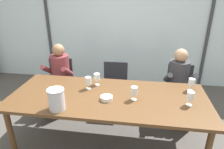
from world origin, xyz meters
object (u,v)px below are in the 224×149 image
at_px(person_charcoal_jacket, 179,81).
at_px(wine_glass_by_left_taster, 192,83).
at_px(ice_bucket_primary, 56,99).
at_px(person_maroon_top, 59,74).
at_px(dining_table, 108,100).
at_px(tasting_bowl, 107,98).
at_px(chair_center, 179,86).
at_px(wine_glass_center_pour, 134,91).
at_px(wine_glass_spare_empty, 97,77).
at_px(wine_glass_by_right_taster, 88,81).
at_px(chair_left_of_center, 115,83).
at_px(wine_glass_near_bucket, 190,96).
at_px(chair_near_curtain, 61,79).

height_order(person_charcoal_jacket, wine_glass_by_left_taster, person_charcoal_jacket).
bearing_deg(ice_bucket_primary, wine_glass_by_left_taster, 23.57).
distance_m(person_maroon_top, wine_glass_by_left_taster, 2.16).
xyz_separation_m(dining_table, tasting_bowl, (-0.00, -0.10, 0.09)).
bearing_deg(ice_bucket_primary, person_charcoal_jacket, 37.74).
height_order(chair_center, wine_glass_center_pour, wine_glass_center_pour).
height_order(chair_center, wine_glass_spare_empty, wine_glass_spare_empty).
xyz_separation_m(person_charcoal_jacket, wine_glass_center_pour, (-0.69, -0.85, 0.21)).
height_order(wine_glass_by_right_taster, wine_glass_spare_empty, same).
bearing_deg(person_maroon_top, wine_glass_by_left_taster, -8.89).
xyz_separation_m(person_charcoal_jacket, ice_bucket_primary, (-1.54, -1.19, 0.22)).
xyz_separation_m(chair_left_of_center, person_maroon_top, (-0.98, -0.12, 0.17)).
distance_m(chair_center, ice_bucket_primary, 2.13).
bearing_deg(chair_left_of_center, tasting_bowl, -89.88).
distance_m(chair_center, tasting_bowl, 1.54).
relative_size(chair_left_of_center, wine_glass_by_right_taster, 4.98).
distance_m(ice_bucket_primary, wine_glass_by_right_taster, 0.59).
distance_m(ice_bucket_primary, tasting_bowl, 0.60).
relative_size(person_maroon_top, tasting_bowl, 7.73).
bearing_deg(wine_glass_by_left_taster, wine_glass_near_bucket, -103.46).
distance_m(chair_near_curtain, person_charcoal_jacket, 2.08).
distance_m(chair_center, wine_glass_near_bucket, 1.12).
distance_m(person_maroon_top, wine_glass_center_pour, 1.60).
distance_m(wine_glass_by_left_taster, wine_glass_spare_empty, 1.29).
height_order(chair_left_of_center, wine_glass_spare_empty, wine_glass_spare_empty).
xyz_separation_m(chair_left_of_center, chair_center, (1.10, 0.05, 0.00)).
xyz_separation_m(wine_glass_near_bucket, wine_glass_spare_empty, (-1.20, 0.38, 0.00)).
bearing_deg(tasting_bowl, wine_glass_center_pour, 9.59).
bearing_deg(tasting_bowl, wine_glass_near_bucket, 1.36).
bearing_deg(wine_glass_spare_empty, tasting_bowl, -62.42).
bearing_deg(person_maroon_top, wine_glass_spare_empty, -28.03).
height_order(dining_table, wine_glass_near_bucket, wine_glass_near_bucket).
xyz_separation_m(wine_glass_near_bucket, wine_glass_center_pour, (-0.65, 0.03, 0.00)).
relative_size(chair_center, wine_glass_by_left_taster, 4.98).
distance_m(wine_glass_by_right_taster, wine_glass_spare_empty, 0.16).
xyz_separation_m(chair_near_curtain, person_maroon_top, (0.04, -0.16, 0.17)).
height_order(dining_table, wine_glass_by_left_taster, wine_glass_by_left_taster).
bearing_deg(wine_glass_spare_empty, chair_center, 27.76).
relative_size(person_charcoal_jacket, wine_glass_near_bucket, 6.81).
distance_m(wine_glass_by_left_taster, wine_glass_by_right_taster, 1.39).
relative_size(chair_near_curtain, person_charcoal_jacket, 0.73).
bearing_deg(wine_glass_spare_empty, wine_glass_by_right_taster, -123.60).
xyz_separation_m(person_maroon_top, tasting_bowl, (1.01, -0.91, 0.11)).
bearing_deg(wine_glass_by_right_taster, chair_left_of_center, 70.61).
bearing_deg(ice_bucket_primary, chair_left_of_center, 69.48).
xyz_separation_m(wine_glass_by_left_taster, wine_glass_near_bucket, (-0.09, -0.39, 0.00)).
height_order(chair_left_of_center, wine_glass_by_right_taster, wine_glass_by_right_taster).
bearing_deg(chair_center, wine_glass_center_pour, -120.48).
height_order(person_charcoal_jacket, wine_glass_center_pour, person_charcoal_jacket).
relative_size(chair_near_curtain, ice_bucket_primary, 3.39).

